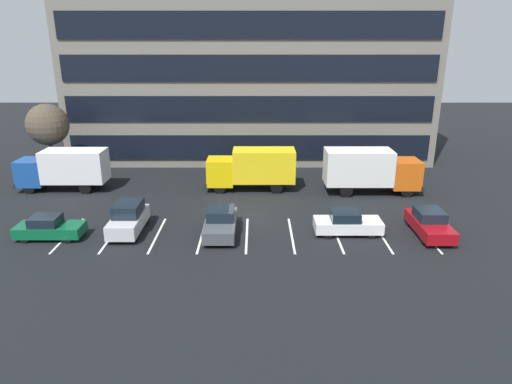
{
  "coord_description": "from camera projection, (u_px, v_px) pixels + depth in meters",
  "views": [
    {
      "loc": [
        0.58,
        -28.98,
        11.59
      ],
      "look_at": [
        0.71,
        1.37,
        1.4
      ],
      "focal_mm": 31.94,
      "sensor_mm": 36.0,
      "label": 1
    }
  ],
  "objects": [
    {
      "name": "ground_plane",
      "position": [
        246.0,
        218.0,
        31.16
      ],
      "size": [
        120.0,
        120.0,
        0.0
      ],
      "primitive_type": "plane",
      "color": "black"
    },
    {
      "name": "office_building",
      "position": [
        248.0,
        48.0,
        44.74
      ],
      "size": [
        34.95,
        10.36,
        21.6
      ],
      "color": "slate",
      "rests_on": "ground_plane"
    },
    {
      "name": "lot_markings",
      "position": [
        245.0,
        235.0,
        28.41
      ],
      "size": [
        22.54,
        5.4,
        0.01
      ],
      "color": "silver",
      "rests_on": "ground_plane"
    },
    {
      "name": "box_truck_orange",
      "position": [
        368.0,
        169.0,
        35.69
      ],
      "size": [
        7.51,
        2.49,
        3.48
      ],
      "color": "#D85914",
      "rests_on": "ground_plane"
    },
    {
      "name": "box_truck_yellow_all",
      "position": [
        251.0,
        167.0,
        36.47
      ],
      "size": [
        7.14,
        2.37,
        3.31
      ],
      "color": "yellow",
      "rests_on": "ground_plane"
    },
    {
      "name": "box_truck_blue",
      "position": [
        62.0,
        168.0,
        36.32
      ],
      "size": [
        7.09,
        2.35,
        3.29
      ],
      "color": "#194799",
      "rests_on": "ground_plane"
    },
    {
      "name": "suv_silver",
      "position": [
        126.0,
        218.0,
        28.62
      ],
      "size": [
        1.78,
        4.2,
        1.9
      ],
      "color": "silver",
      "rests_on": "ground_plane"
    },
    {
      "name": "sedan_charcoal",
      "position": [
        219.0,
        222.0,
        28.35
      ],
      "size": [
        1.89,
        4.51,
        1.61
      ],
      "color": "#474C51",
      "rests_on": "ground_plane"
    },
    {
      "name": "sedan_maroon",
      "position": [
        427.0,
        223.0,
        28.33
      ],
      "size": [
        1.83,
        4.37,
        1.57
      ],
      "color": "maroon",
      "rests_on": "ground_plane"
    },
    {
      "name": "sedan_forest",
      "position": [
        47.0,
        228.0,
        27.72
      ],
      "size": [
        4.01,
        1.68,
        1.44
      ],
      "color": "#0C5933",
      "rests_on": "ground_plane"
    },
    {
      "name": "sedan_white",
      "position": [
        345.0,
        223.0,
        28.45
      ],
      "size": [
        4.17,
        1.75,
        1.49
      ],
      "color": "white",
      "rests_on": "ground_plane"
    },
    {
      "name": "bare_tree",
      "position": [
        45.0,
        125.0,
        38.23
      ],
      "size": [
        3.49,
        3.49,
        6.54
      ],
      "color": "#473323",
      "rests_on": "ground_plane"
    }
  ]
}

